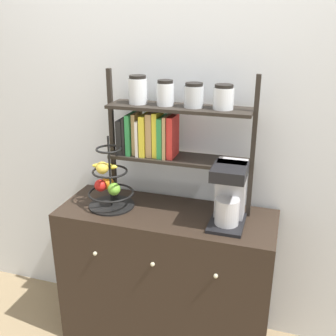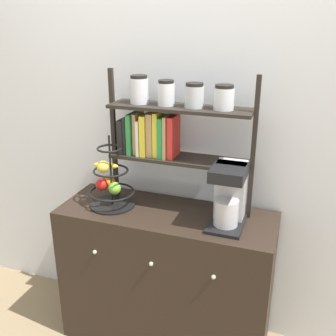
{
  "view_description": "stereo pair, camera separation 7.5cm",
  "coord_description": "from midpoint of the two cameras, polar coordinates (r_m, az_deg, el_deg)",
  "views": [
    {
      "loc": [
        0.6,
        -1.66,
        1.9
      ],
      "look_at": [
        0.01,
        0.23,
        1.15
      ],
      "focal_mm": 42.0,
      "sensor_mm": 36.0,
      "label": 1
    },
    {
      "loc": [
        0.68,
        -1.64,
        1.9
      ],
      "look_at": [
        0.01,
        0.23,
        1.15
      ],
      "focal_mm": 42.0,
      "sensor_mm": 36.0,
      "label": 2
    }
  ],
  "objects": [
    {
      "name": "wall_back",
      "position": [
        2.32,
        2.88,
        5.79
      ],
      "size": [
        7.0,
        0.05,
        2.6
      ],
      "primitive_type": "cube",
      "color": "silver",
      "rests_on": "ground_plane"
    },
    {
      "name": "shelf_hutch",
      "position": [
        2.16,
        0.66,
        6.27
      ],
      "size": [
        0.83,
        0.2,
        0.77
      ],
      "color": "black",
      "rests_on": "sideboard"
    },
    {
      "name": "coffee_maker",
      "position": [
        2.07,
        9.86,
        -3.76
      ],
      "size": [
        0.18,
        0.26,
        0.33
      ],
      "color": "black",
      "rests_on": "sideboard"
    },
    {
      "name": "fruit_stand",
      "position": [
        2.28,
        -7.53,
        -2.21
      ],
      "size": [
        0.26,
        0.26,
        0.42
      ],
      "color": "black",
      "rests_on": "sideboard"
    },
    {
      "name": "sideboard",
      "position": [
        2.46,
        0.61,
        -15.59
      ],
      "size": [
        1.23,
        0.47,
        0.88
      ],
      "color": "black",
      "rests_on": "ground_plane"
    }
  ]
}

